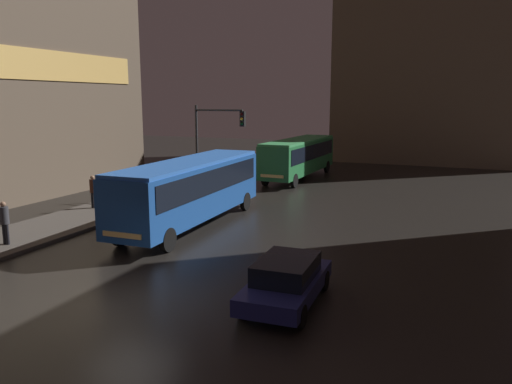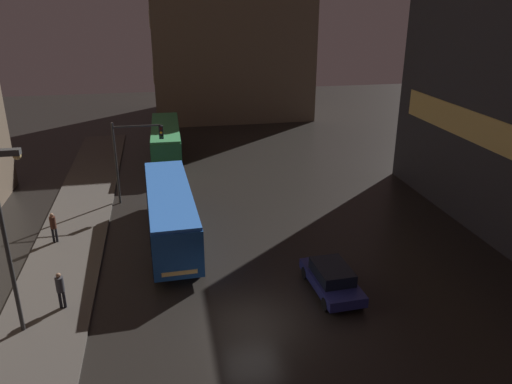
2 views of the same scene
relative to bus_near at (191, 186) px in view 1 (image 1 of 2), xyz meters
name	(u,v)px [view 1 (image 1 of 2)]	position (x,y,z in m)	size (l,w,h in m)	color
ground_plane	(131,302)	(3.11, -8.93, -1.98)	(120.00, 120.00, 0.00)	black
sidewalk_left	(110,209)	(-5.89, 1.07, -1.90)	(4.00, 48.00, 0.15)	#47423D
building_far_backdrop	(434,67)	(8.41, 33.74, 7.30)	(18.07, 12.00, 18.56)	brown
bus_near	(191,186)	(0.00, 0.00, 0.00)	(2.94, 11.24, 3.20)	#194793
bus_far	(299,154)	(0.14, 16.13, -0.08)	(2.62, 10.98, 3.07)	#236B38
car_taxi	(286,280)	(7.48, -7.10, -1.25)	(2.08, 4.37, 1.40)	navy
pedestrian_near	(4,219)	(-5.19, -6.28, -0.75)	(0.40, 0.40, 1.81)	black
pedestrian_mid	(93,189)	(-6.71, 0.78, -0.76)	(0.49, 0.49, 1.82)	black
traffic_light_main	(214,135)	(-2.17, 6.52, 1.95)	(3.39, 0.35, 5.75)	#2D2D2D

